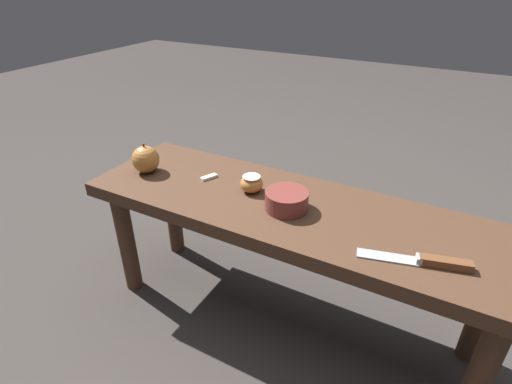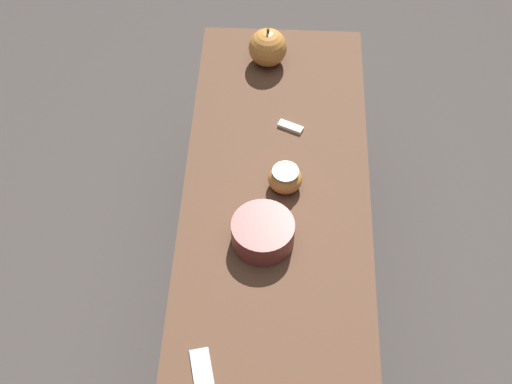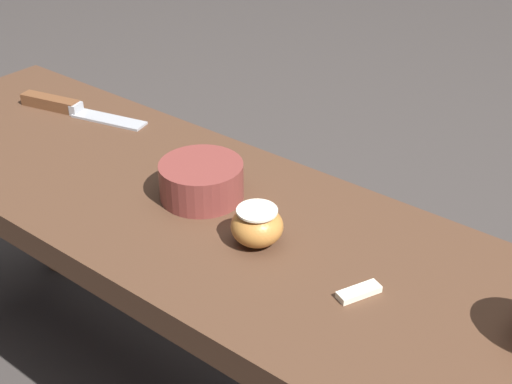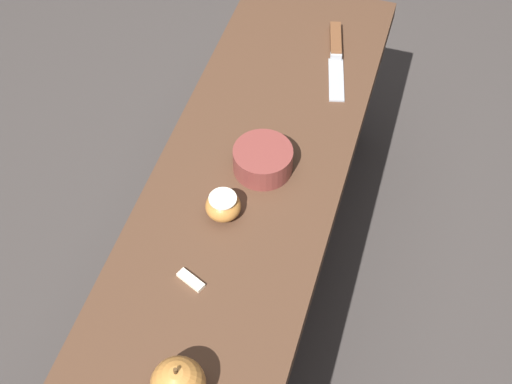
% 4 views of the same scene
% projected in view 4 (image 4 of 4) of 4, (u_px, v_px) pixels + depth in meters
% --- Properties ---
extents(ground_plane, '(8.00, 8.00, 0.00)m').
position_uv_depth(ground_plane, '(253.00, 280.00, 1.71)').
color(ground_plane, '#383330').
extents(wooden_bench, '(1.17, 0.36, 0.42)m').
position_uv_depth(wooden_bench, '(252.00, 187.00, 1.43)').
color(wooden_bench, '#472D1E').
rests_on(wooden_bench, ground_plane).
extents(knife, '(0.24, 0.08, 0.02)m').
position_uv_depth(knife, '(336.00, 50.00, 1.58)').
color(knife, '#9EA0A5').
rests_on(knife, wooden_bench).
extents(apple_whole, '(0.08, 0.08, 0.09)m').
position_uv_depth(apple_whole, '(178.00, 384.00, 1.06)').
color(apple_whole, '#B27233').
rests_on(apple_whole, wooden_bench).
extents(apple_cut, '(0.07, 0.07, 0.05)m').
position_uv_depth(apple_cut, '(223.00, 206.00, 1.29)').
color(apple_cut, '#B27233').
rests_on(apple_cut, wooden_bench).
extents(apple_slice_near_knife, '(0.04, 0.05, 0.01)m').
position_uv_depth(apple_slice_near_knife, '(191.00, 280.00, 1.22)').
color(apple_slice_near_knife, silver).
rests_on(apple_slice_near_knife, wooden_bench).
extents(bowl, '(0.11, 0.11, 0.05)m').
position_uv_depth(bowl, '(262.00, 162.00, 1.35)').
color(bowl, brown).
rests_on(bowl, wooden_bench).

